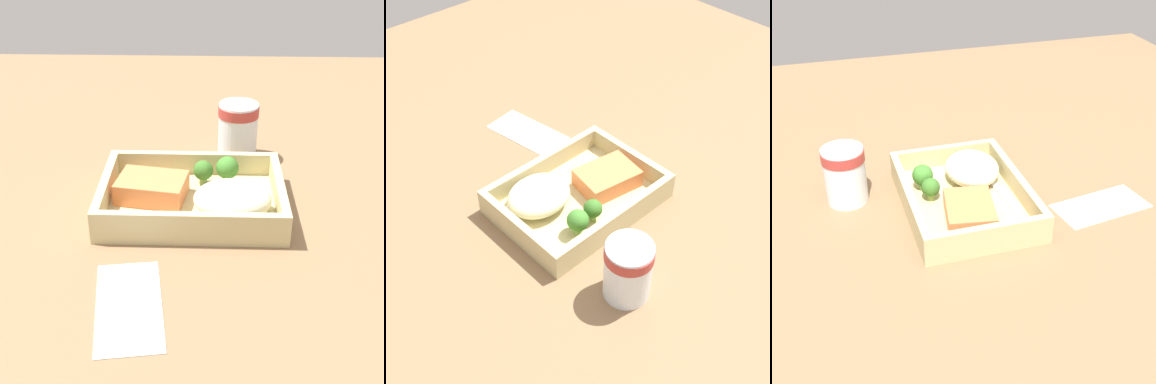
% 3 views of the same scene
% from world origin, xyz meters
% --- Properties ---
extents(ground_plane, '(1.60, 1.60, 0.02)m').
position_xyz_m(ground_plane, '(0.00, 0.00, -0.01)').
color(ground_plane, olive).
extents(takeout_tray, '(0.26, 0.19, 0.01)m').
position_xyz_m(takeout_tray, '(0.00, 0.00, 0.01)').
color(takeout_tray, '#C6B882').
rests_on(takeout_tray, ground_plane).
extents(tray_rim, '(0.26, 0.19, 0.03)m').
position_xyz_m(tray_rim, '(0.00, 0.00, 0.03)').
color(tray_rim, '#C6B882').
rests_on(tray_rim, takeout_tray).
extents(salmon_fillet, '(0.11, 0.09, 0.03)m').
position_xyz_m(salmon_fillet, '(-0.06, 0.01, 0.03)').
color(salmon_fillet, '#F1804A').
rests_on(salmon_fillet, takeout_tray).
extents(mashed_potatoes, '(0.11, 0.09, 0.04)m').
position_xyz_m(mashed_potatoes, '(0.06, -0.03, 0.03)').
color(mashed_potatoes, '#EDE6C1').
rests_on(mashed_potatoes, takeout_tray).
extents(broccoli_floret_1, '(0.03, 0.03, 0.04)m').
position_xyz_m(broccoli_floret_1, '(0.05, 0.06, 0.04)').
color(broccoli_floret_1, '#79A455').
rests_on(broccoli_floret_1, takeout_tray).
extents(broccoli_floret_2, '(0.03, 0.03, 0.04)m').
position_xyz_m(broccoli_floret_2, '(0.02, 0.05, 0.03)').
color(broccoli_floret_2, '#7E9C51').
rests_on(broccoli_floret_2, takeout_tray).
extents(fork, '(0.16, 0.04, 0.00)m').
position_xyz_m(fork, '(0.04, -0.06, 0.01)').
color(fork, white).
rests_on(fork, takeout_tray).
extents(paper_cup, '(0.07, 0.07, 0.09)m').
position_xyz_m(paper_cup, '(0.07, 0.18, 0.05)').
color(paper_cup, white).
rests_on(paper_cup, ground_plane).
extents(receipt_slip, '(0.10, 0.16, 0.00)m').
position_xyz_m(receipt_slip, '(-0.06, -0.21, 0.00)').
color(receipt_slip, white).
rests_on(receipt_slip, ground_plane).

